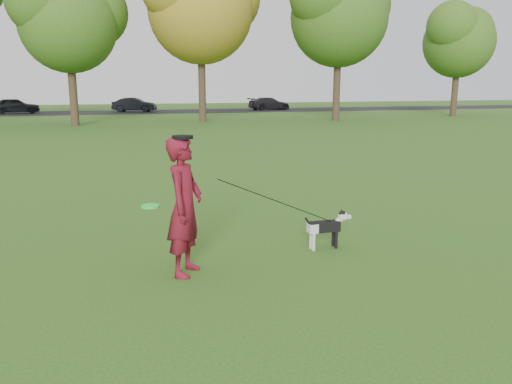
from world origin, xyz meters
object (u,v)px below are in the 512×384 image
object	(u,v)px
dog	(328,225)
car_mid	(134,105)
car_left	(15,106)
car_right	(269,104)
man	(185,207)

from	to	relation	value
dog	car_mid	world-z (taller)	car_mid
dog	car_left	size ratio (longest dim) A/B	0.20
car_left	car_right	xyz separation A→B (m)	(22.61, 0.00, -0.06)
man	car_mid	xyz separation A→B (m)	(1.23, 40.56, -0.26)
man	car_left	size ratio (longest dim) A/B	0.47
car_mid	car_right	bearing A→B (deg)	-72.95
car_left	car_mid	bearing A→B (deg)	-99.96
man	dog	distance (m)	2.33
man	car_right	xyz separation A→B (m)	(13.99, 40.56, -0.29)
car_mid	car_right	world-z (taller)	car_mid
man	dog	size ratio (longest dim) A/B	2.35
man	car_right	bearing A→B (deg)	9.08
dog	car_right	distance (m)	41.81
car_mid	man	bearing A→B (deg)	-164.69
dog	car_left	xyz separation A→B (m)	(-10.83, 40.12, 0.32)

